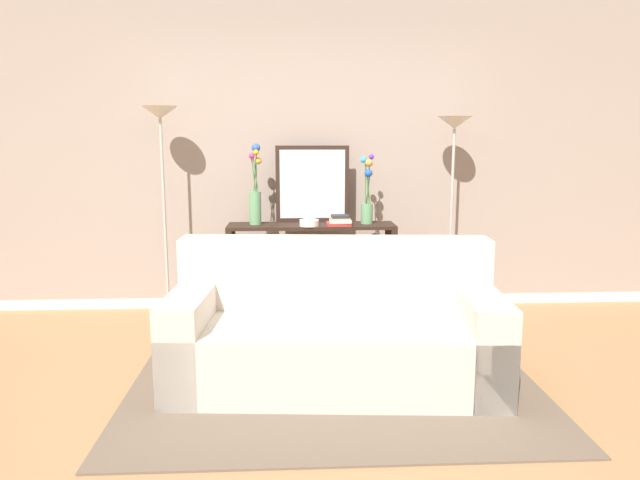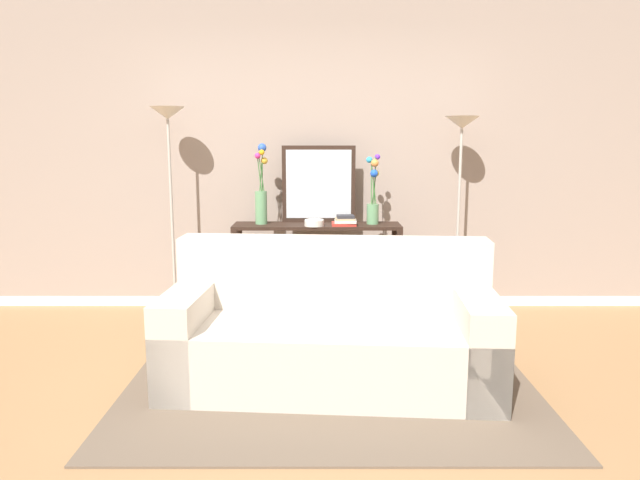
{
  "view_description": "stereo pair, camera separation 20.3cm",
  "coord_description": "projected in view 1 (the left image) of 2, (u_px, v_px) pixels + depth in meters",
  "views": [
    {
      "loc": [
        -0.13,
        -3.1,
        1.51
      ],
      "look_at": [
        0.08,
        1.04,
        0.79
      ],
      "focal_mm": 32.78,
      "sensor_mm": 36.0,
      "label": 1
    },
    {
      "loc": [
        0.07,
        -3.11,
        1.51
      ],
      "look_at": [
        0.08,
        1.04,
        0.79
      ],
      "focal_mm": 32.78,
      "sensor_mm": 36.0,
      "label": 2
    }
  ],
  "objects": [
    {
      "name": "wall_mirror",
      "position": [
        312.0,
        184.0,
        4.98
      ],
      "size": [
        0.63,
        0.02,
        0.65
      ],
      "color": "black",
      "rests_on": "console_table"
    },
    {
      "name": "back_wall",
      "position": [
        304.0,
        147.0,
        5.18
      ],
      "size": [
        12.0,
        0.15,
        2.88
      ],
      "color": "white",
      "rests_on": "ground"
    },
    {
      "name": "ground_plane",
      "position": [
        315.0,
        410.0,
        3.32
      ],
      "size": [
        16.0,
        16.0,
        0.02
      ],
      "primitive_type": "cube",
      "color": "#9E754C"
    },
    {
      "name": "vase_tall_flowers",
      "position": [
        255.0,
        196.0,
        4.86
      ],
      "size": [
        0.11,
        0.12,
        0.67
      ],
      "color": "#669E6B",
      "rests_on": "console_table"
    },
    {
      "name": "book_row_under_console",
      "position": [
        265.0,
        311.0,
        5.01
      ],
      "size": [
        0.34,
        0.17,
        0.12
      ],
      "color": "#6B3360",
      "rests_on": "ground"
    },
    {
      "name": "fruit_bowl",
      "position": [
        309.0,
        223.0,
        4.8
      ],
      "size": [
        0.16,
        0.16,
        0.05
      ],
      "color": "silver",
      "rests_on": "console_table"
    },
    {
      "name": "floor_lamp_left",
      "position": [
        162.0,
        154.0,
        4.72
      ],
      "size": [
        0.28,
        0.28,
        1.77
      ],
      "color": "#B7B2A8",
      "rests_on": "ground"
    },
    {
      "name": "couch",
      "position": [
        335.0,
        333.0,
        3.65
      ],
      "size": [
        2.06,
        0.99,
        0.88
      ],
      "color": "beige",
      "rests_on": "ground"
    },
    {
      "name": "book_stack",
      "position": [
        340.0,
        221.0,
        4.83
      ],
      "size": [
        0.21,
        0.16,
        0.09
      ],
      "color": "#BC3328",
      "rests_on": "console_table"
    },
    {
      "name": "floor_lamp_right",
      "position": [
        453.0,
        161.0,
        4.85
      ],
      "size": [
        0.28,
        0.28,
        1.7
      ],
      "color": "#B7B2A8",
      "rests_on": "ground"
    },
    {
      "name": "vase_short_flowers",
      "position": [
        367.0,
        197.0,
        4.9
      ],
      "size": [
        0.12,
        0.12,
        0.58
      ],
      "color": "#669E6B",
      "rests_on": "console_table"
    },
    {
      "name": "console_table",
      "position": [
        311.0,
        253.0,
        4.95
      ],
      "size": [
        1.4,
        0.34,
        0.8
      ],
      "color": "black",
      "rests_on": "ground"
    },
    {
      "name": "area_rug",
      "position": [
        336.0,
        391.0,
        3.54
      ],
      "size": [
        2.5,
        1.68,
        0.01
      ],
      "color": "brown",
      "rests_on": "ground"
    }
  ]
}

